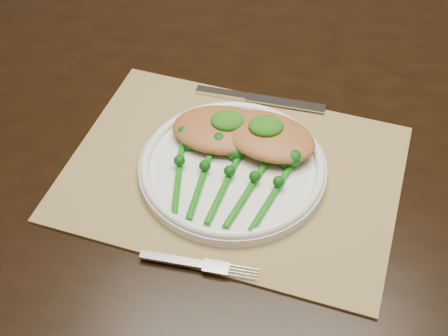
{
  "coord_description": "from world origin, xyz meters",
  "views": [
    {
      "loc": [
        -0.01,
        -0.58,
        1.4
      ],
      "look_at": [
        -0.01,
        -0.01,
        0.78
      ],
      "focal_mm": 50.0,
      "sensor_mm": 36.0,
      "label": 1
    }
  ],
  "objects_px": {
    "broccolini_bundle": "(225,186)",
    "chicken_fillet_left": "(222,129)",
    "dinner_plate": "(233,167)",
    "dining_table": "(270,267)",
    "placemat": "(233,172)"
  },
  "relations": [
    {
      "from": "dinner_plate",
      "to": "broccolini_bundle",
      "type": "height_order",
      "value": "broccolini_bundle"
    },
    {
      "from": "dining_table",
      "to": "broccolini_bundle",
      "type": "height_order",
      "value": "broccolini_bundle"
    },
    {
      "from": "placemat",
      "to": "chicken_fillet_left",
      "type": "bearing_deg",
      "value": 124.59
    },
    {
      "from": "dining_table",
      "to": "dinner_plate",
      "type": "distance_m",
      "value": 0.41
    },
    {
      "from": "dining_table",
      "to": "placemat",
      "type": "relative_size",
      "value": 3.73
    },
    {
      "from": "dining_table",
      "to": "chicken_fillet_left",
      "type": "bearing_deg",
      "value": -149.08
    },
    {
      "from": "placemat",
      "to": "broccolini_bundle",
      "type": "xyz_separation_m",
      "value": [
        -0.01,
        -0.05,
        0.02
      ]
    },
    {
      "from": "dinner_plate",
      "to": "dining_table",
      "type": "bearing_deg",
      "value": 50.98
    },
    {
      "from": "broccolini_bundle",
      "to": "chicken_fillet_left",
      "type": "bearing_deg",
      "value": 108.39
    },
    {
      "from": "placemat",
      "to": "dinner_plate",
      "type": "height_order",
      "value": "dinner_plate"
    },
    {
      "from": "dinner_plate",
      "to": "chicken_fillet_left",
      "type": "bearing_deg",
      "value": 105.46
    },
    {
      "from": "placemat",
      "to": "broccolini_bundle",
      "type": "height_order",
      "value": "broccolini_bundle"
    },
    {
      "from": "dining_table",
      "to": "dinner_plate",
      "type": "xyz_separation_m",
      "value": [
        -0.08,
        -0.09,
        0.39
      ]
    },
    {
      "from": "placemat",
      "to": "broccolini_bundle",
      "type": "distance_m",
      "value": 0.05
    },
    {
      "from": "dining_table",
      "to": "placemat",
      "type": "bearing_deg",
      "value": -121.14
    }
  ]
}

